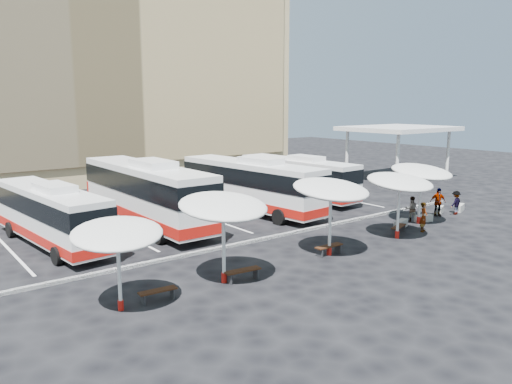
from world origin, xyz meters
TOP-DOWN VIEW (x-y plane):
  - ground at (0.00, 0.00)m, footprint 120.00×120.00m
  - sandstone_building at (0.00, 31.87)m, footprint 42.00×18.25m
  - service_canopy at (24.00, 10.00)m, footprint 10.00×8.00m
  - curb_divider at (0.00, 0.50)m, footprint 34.00×0.25m
  - bay_lines at (0.00, 8.00)m, footprint 24.15×12.00m
  - bus_0 at (-9.97, 6.69)m, footprint 3.30×10.93m
  - bus_1 at (-3.98, 7.67)m, footprint 3.13×13.12m
  - bus_2 at (3.43, 6.80)m, footprint 3.73×12.42m
  - bus_3 at (9.10, 8.25)m, footprint 3.02×11.15m
  - sunshade_0 at (-10.42, -3.74)m, footprint 4.15×4.18m
  - sunshade_1 at (-5.82, -3.67)m, footprint 3.88×3.93m
  - sunshade_2 at (0.51, -3.66)m, footprint 3.77×3.81m
  - sunshade_3 at (5.80, -3.77)m, footprint 3.83×3.87m
  - sunshade_4 at (9.76, -2.43)m, footprint 3.85×3.90m
  - wood_bench_0 at (-8.96, -3.80)m, footprint 1.51×0.51m
  - wood_bench_1 at (-5.07, -3.98)m, footprint 1.67×0.61m
  - wood_bench_2 at (0.52, -3.62)m, footprint 1.60×0.43m
  - wood_bench_3 at (6.65, -3.22)m, footprint 1.59×0.88m
  - conc_bench_0 at (7.94, -2.43)m, footprint 1.35×0.76m
  - conc_bench_1 at (10.42, -2.34)m, footprint 1.25×0.71m
  - conc_bench_2 at (13.37, -1.56)m, footprint 1.33×0.89m
  - conc_bench_3 at (15.18, -2.00)m, footprint 1.33×0.81m
  - passenger_0 at (8.25, -3.76)m, footprint 0.75×0.62m
  - passenger_1 at (9.92, -1.78)m, footprint 1.00×0.97m
  - passenger_2 at (12.58, -1.92)m, footprint 1.19×0.98m
  - passenger_3 at (13.96, -2.40)m, footprint 1.09×0.67m

SIDE VIEW (x-z plane):
  - ground at x=0.00m, z-range 0.00..0.00m
  - bay_lines at x=0.00m, z-range 0.00..0.01m
  - curb_divider at x=0.00m, z-range 0.00..0.15m
  - conc_bench_1 at x=10.42m, z-range 0.00..0.45m
  - conc_bench_3 at x=15.18m, z-range 0.00..0.47m
  - conc_bench_2 at x=13.37m, z-range 0.00..0.47m
  - conc_bench_0 at x=7.94m, z-range 0.00..0.48m
  - wood_bench_0 at x=-8.96m, z-range 0.12..0.58m
  - wood_bench_3 at x=6.65m, z-range 0.13..0.60m
  - wood_bench_2 at x=0.52m, z-range 0.13..0.62m
  - wood_bench_1 at x=-5.07m, z-range 0.13..0.63m
  - passenger_1 at x=9.92m, z-range 0.00..1.62m
  - passenger_3 at x=13.96m, z-range 0.00..1.63m
  - passenger_0 at x=8.25m, z-range 0.00..1.76m
  - passenger_2 at x=12.58m, z-range 0.00..1.90m
  - bus_0 at x=-9.97m, z-range 0.04..3.45m
  - bus_3 at x=9.10m, z-range 0.04..3.54m
  - bus_2 at x=3.43m, z-range 0.04..3.92m
  - bus_1 at x=-3.98m, z-range 0.04..4.20m
  - sunshade_0 at x=-10.42m, z-range 1.19..4.60m
  - sunshade_3 at x=5.80m, z-range 1.31..5.06m
  - sunshade_4 at x=9.76m, z-range 1.35..5.20m
  - sunshade_1 at x=-5.82m, z-range 1.35..5.23m
  - sunshade_2 at x=0.51m, z-range 1.37..5.28m
  - service_canopy at x=24.00m, z-range 2.27..7.47m
  - sandstone_building at x=0.00m, z-range -2.17..27.43m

